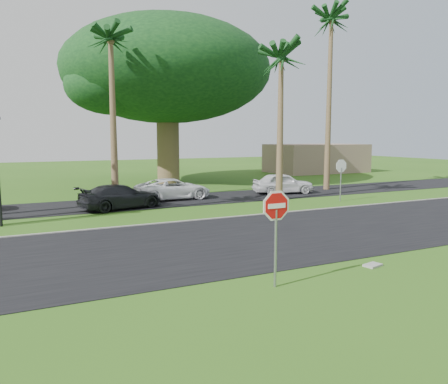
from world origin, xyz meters
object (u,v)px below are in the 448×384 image
stop_sign_far (341,171)px  car_pickup (283,183)px  stop_sign_near (276,219)px  car_minivan (173,189)px  car_dark (121,197)px

stop_sign_far → car_pickup: (-1.16, 4.38, -1.08)m
stop_sign_near → car_pickup: size_ratio=0.65×
stop_sign_far → car_minivan: size_ratio=0.57×
stop_sign_far → car_minivan: (-8.72, 4.95, -1.14)m
stop_sign_near → car_dark: stop_sign_near is taller
stop_sign_near → stop_sign_far: 15.91m
car_dark → stop_sign_near: bearing=169.5°
car_dark → car_pickup: (11.22, 1.55, 0.04)m
stop_sign_near → car_minivan: bearing=80.1°
stop_sign_near → car_dark: bearing=93.7°
stop_sign_far → car_dark: bearing=-12.9°
stop_sign_near → car_minivan: 16.23m
stop_sign_far → car_pickup: bearing=-75.1°
stop_sign_near → car_pickup: 18.56m
car_minivan → car_pickup: 7.58m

